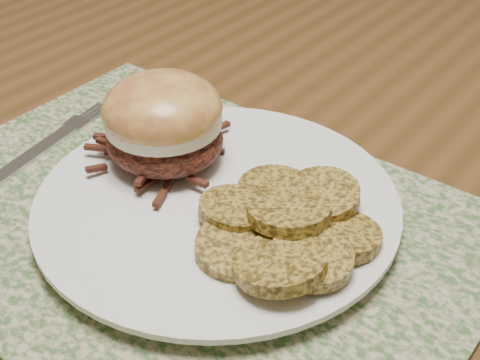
% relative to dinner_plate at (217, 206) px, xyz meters
% --- Properties ---
extents(placemat, '(0.45, 0.33, 0.00)m').
position_rel_dinner_plate_xyz_m(placemat, '(-0.02, -0.02, -0.01)').
color(placemat, '#3E5E30').
rests_on(placemat, dining_table).
extents(dinner_plate, '(0.26, 0.26, 0.02)m').
position_rel_dinner_plate_xyz_m(dinner_plate, '(0.00, 0.00, 0.00)').
color(dinner_plate, white).
rests_on(dinner_plate, placemat).
extents(pork_sandwich, '(0.12, 0.12, 0.07)m').
position_rel_dinner_plate_xyz_m(pork_sandwich, '(-0.07, 0.01, 0.04)').
color(pork_sandwich, black).
rests_on(pork_sandwich, dinner_plate).
extents(roasted_potatoes, '(0.14, 0.15, 0.03)m').
position_rel_dinner_plate_xyz_m(roasted_potatoes, '(0.07, -0.00, 0.02)').
color(roasted_potatoes, olive).
rests_on(roasted_potatoes, dinner_plate).
extents(fork, '(0.04, 0.17, 0.00)m').
position_rel_dinner_plate_xyz_m(fork, '(-0.18, -0.02, -0.01)').
color(fork, silver).
rests_on(fork, placemat).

